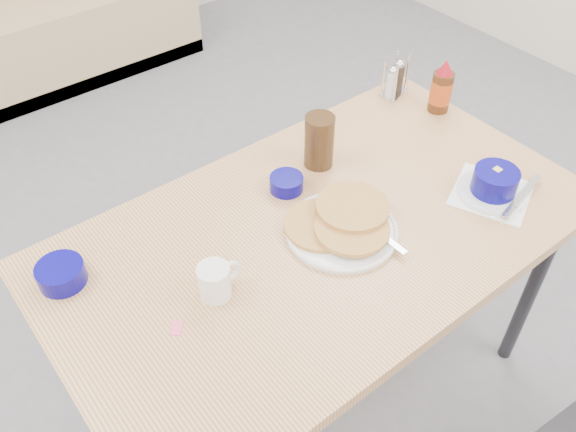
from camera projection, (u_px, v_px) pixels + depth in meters
booth_bench at (14, 21)px, 3.28m from camera, size 1.90×0.56×1.22m
dining_table at (321, 246)px, 1.60m from camera, size 1.40×0.80×0.76m
pancake_plate at (342, 225)px, 1.53m from camera, size 0.29×0.30×0.05m
coffee_mug at (216, 280)px, 1.37m from camera, size 0.11×0.08×0.09m
grits_setting at (494, 185)px, 1.62m from camera, size 0.28×0.26×0.08m
creamer_bowl at (61, 274)px, 1.41m from camera, size 0.11×0.11×0.05m
butter_bowl at (286, 183)px, 1.65m from camera, size 0.09×0.09×0.04m
amber_tumbler at (319, 141)px, 1.69m from camera, size 0.09×0.09×0.16m
condiment_caddy at (395, 81)px, 1.98m from camera, size 0.12×0.09×0.13m
syrup_bottle at (441, 89)px, 1.89m from camera, size 0.07×0.07×0.17m
sugar_wrapper at (177, 328)px, 1.33m from camera, size 0.04×0.04×0.00m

